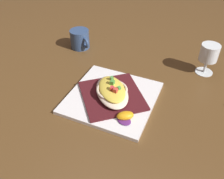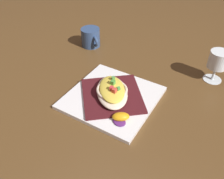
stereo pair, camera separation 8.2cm
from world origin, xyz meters
The scene contains 7 objects.
ground_plane centered at (0.00, 0.00, 0.00)m, with size 2.60×2.60×0.00m, color brown.
square_plate centered at (0.00, 0.00, 0.01)m, with size 0.29×0.29×0.01m, color white.
folded_napkin centered at (0.00, 0.00, 0.02)m, with size 0.21×0.20×0.01m, color #451419.
gratin_dish centered at (0.00, 0.00, 0.04)m, with size 0.20×0.20×0.05m.
orange_garnish centered at (-0.08, -0.09, 0.02)m, with size 0.07×0.06×0.02m.
coffee_mug centered at (0.25, 0.30, 0.04)m, with size 0.09×0.11×0.08m.
stemmed_glass centered at (0.32, -0.25, 0.08)m, with size 0.07×0.07×0.12m.
Camera 1 is at (-0.56, -0.30, 0.57)m, focal length 38.80 mm.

